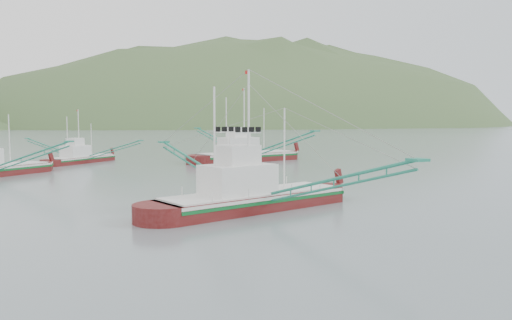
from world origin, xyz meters
name	(u,v)px	position (x,y,z in m)	size (l,w,h in m)	color
ground	(297,213)	(0.00, 0.00, 0.00)	(1200.00, 1200.00, 0.00)	slate
main_boat	(252,183)	(-2.01, 2.77, 1.87)	(14.85, 25.76, 10.54)	#500D0D
bg_boat_far	(81,151)	(-6.71, 48.56, 1.81)	(16.51, 18.06, 8.45)	#500D0D
bg_boat_right	(246,148)	(15.99, 39.55, 1.97)	(16.78, 29.29, 11.95)	#500D0D
headland_right	(270,126)	(240.00, 430.00, 0.00)	(684.00, 432.00, 306.00)	#405D30
ridge_distant	(43,126)	(30.00, 560.00, 0.00)	(960.00, 400.00, 240.00)	slate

